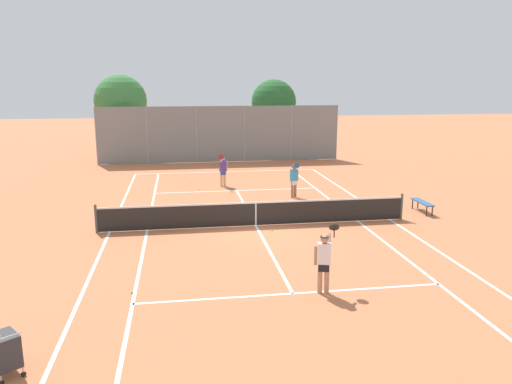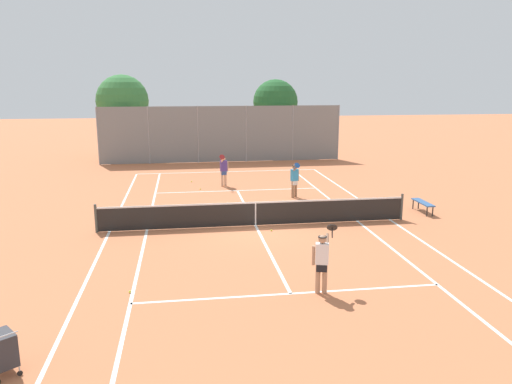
{
  "view_description": "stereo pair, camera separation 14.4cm",
  "coord_description": "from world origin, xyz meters",
  "views": [
    {
      "loc": [
        -2.84,
        -18.36,
        5.48
      ],
      "look_at": [
        0.24,
        1.5,
        1.0
      ],
      "focal_mm": 35.0,
      "sensor_mm": 36.0,
      "label": 1
    },
    {
      "loc": [
        -2.69,
        -18.38,
        5.48
      ],
      "look_at": [
        0.24,
        1.5,
        1.0
      ],
      "focal_mm": 35.0,
      "sensor_mm": 36.0,
      "label": 2
    }
  ],
  "objects": [
    {
      "name": "ground_plane",
      "position": [
        0.0,
        0.0,
        0.0
      ],
      "size": [
        120.0,
        120.0,
        0.0
      ],
      "primitive_type": "plane",
      "color": "#C67047"
    },
    {
      "name": "court_line_markings",
      "position": [
        0.0,
        0.0,
        0.0
      ],
      "size": [
        11.1,
        23.9,
        0.01
      ],
      "color": "white",
      "rests_on": "ground"
    },
    {
      "name": "tennis_net",
      "position": [
        0.0,
        0.0,
        0.51
      ],
      "size": [
        12.0,
        0.1,
        1.07
      ],
      "color": "#474C47",
      "rests_on": "ground"
    },
    {
      "name": "ball_cart",
      "position": [
        -6.21,
        -9.23,
        0.53
      ],
      "size": [
        0.74,
        0.78,
        0.96
      ],
      "color": "#2D2D33",
      "rests_on": "ground"
    },
    {
      "name": "player_near_side",
      "position": [
        0.8,
        -6.46,
        0.93
      ],
      "size": [
        0.8,
        0.71,
        1.77
      ],
      "color": "tan",
      "rests_on": "ground"
    },
    {
      "name": "player_far_left",
      "position": [
        -0.59,
        7.59,
        0.93
      ],
      "size": [
        0.53,
        0.84,
        1.77
      ],
      "color": "#D8A884",
      "rests_on": "ground"
    },
    {
      "name": "player_far_right",
      "position": [
        2.55,
        4.49,
        0.93
      ],
      "size": [
        0.44,
        0.89,
        1.77
      ],
      "color": "#936B4C",
      "rests_on": "ground"
    },
    {
      "name": "loose_tennis_ball_0",
      "position": [
        -4.2,
        -5.73,
        0.03
      ],
      "size": [
        0.07,
        0.07,
        0.07
      ],
      "primitive_type": "sphere",
      "color": "#D1DB33",
      "rests_on": "ground"
    },
    {
      "name": "loose_tennis_ball_1",
      "position": [
        0.49,
        -0.8,
        0.03
      ],
      "size": [
        0.07,
        0.07,
        0.07
      ],
      "primitive_type": "sphere",
      "color": "#D1DB33",
      "rests_on": "ground"
    },
    {
      "name": "loose_tennis_ball_2",
      "position": [
        -0.65,
        3.34,
        0.03
      ],
      "size": [
        0.07,
        0.07,
        0.07
      ],
      "primitive_type": "sphere",
      "color": "#D1DB33",
      "rests_on": "ground"
    },
    {
      "name": "loose_tennis_ball_3",
      "position": [
        -2.28,
        8.95,
        0.03
      ],
      "size": [
        0.07,
        0.07,
        0.07
      ],
      "primitive_type": "sphere",
      "color": "#D1DB33",
      "rests_on": "ground"
    },
    {
      "name": "loose_tennis_ball_4",
      "position": [
        -1.87,
        6.93,
        0.03
      ],
      "size": [
        0.07,
        0.07,
        0.07
      ],
      "primitive_type": "sphere",
      "color": "#D1DB33",
      "rests_on": "ground"
    },
    {
      "name": "courtside_bench",
      "position": [
        7.34,
        0.93,
        0.41
      ],
      "size": [
        0.36,
        1.5,
        0.47
      ],
      "color": "#33598C",
      "rests_on": "ground"
    },
    {
      "name": "back_fence",
      "position": [
        0.0,
        15.73,
        1.92
      ],
      "size": [
        16.55,
        0.08,
        3.85
      ],
      "color": "gray",
      "rests_on": "ground"
    },
    {
      "name": "tree_behind_left",
      "position": [
        -6.69,
        18.23,
        3.98
      ],
      "size": [
        3.65,
        3.65,
        5.94
      ],
      "color": "brown",
      "rests_on": "ground"
    },
    {
      "name": "tree_behind_right",
      "position": [
        4.12,
        18.33,
        3.89
      ],
      "size": [
        3.3,
        3.3,
        5.62
      ],
      "color": "brown",
      "rests_on": "ground"
    }
  ]
}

